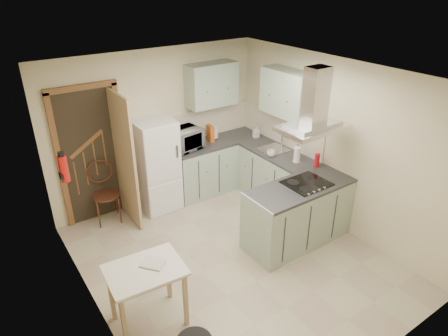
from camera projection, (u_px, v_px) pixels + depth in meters
floor at (232, 259)px, 5.45m from camera, size 4.20×4.20×0.00m
ceiling at (234, 76)px, 4.33m from camera, size 4.20×4.20×0.00m
back_wall at (157, 128)px, 6.44m from camera, size 3.60×0.00×3.60m
left_wall at (87, 226)px, 3.98m from camera, size 0.00×4.20×4.20m
right_wall at (333, 145)px, 5.81m from camera, size 0.00×4.20×4.20m
doorway at (92, 156)px, 5.94m from camera, size 1.10×0.12×2.10m
fridge at (156, 165)px, 6.34m from camera, size 0.60×0.60×1.50m
counter_back at (203, 168)px, 6.91m from camera, size 1.08×0.60×0.90m
counter_right at (265, 170)px, 6.84m from camera, size 0.60×1.95×0.90m
splashback at (208, 122)px, 6.96m from camera, size 1.68×0.02×0.50m
wall_cabinet_back at (212, 85)px, 6.52m from camera, size 0.85×0.35×0.70m
wall_cabinet_right at (287, 93)px, 6.07m from camera, size 0.35×0.90×0.70m
peninsula at (299, 213)px, 5.64m from camera, size 1.55×0.65×0.90m
hob at (307, 183)px, 5.48m from camera, size 0.58×0.50×0.01m
extractor_hood at (313, 128)px, 5.12m from camera, size 0.90×0.55×0.10m
sink at (273, 150)px, 6.51m from camera, size 0.45×0.40×0.01m
fire_extinguisher at (64, 169)px, 4.56m from camera, size 0.10×0.10×0.32m
drop_leaf_table at (148, 296)px, 4.32m from camera, size 0.84×0.66×0.75m
bentwood_chair at (106, 195)px, 6.09m from camera, size 0.47×0.47×0.89m
microwave at (182, 140)px, 6.44m from camera, size 0.68×0.51×0.34m
kettle at (214, 133)px, 6.89m from camera, size 0.15×0.15×0.22m
cereal_box at (210, 133)px, 6.80m from camera, size 0.10×0.19×0.27m
soap_bottle at (256, 132)px, 6.95m from camera, size 0.09×0.10×0.20m
paper_towel at (297, 154)px, 6.05m from camera, size 0.10×0.10×0.25m
cup at (271, 153)px, 6.26m from camera, size 0.17×0.17×0.10m
red_bottle at (317, 160)px, 5.91m from camera, size 0.09×0.09×0.21m
book at (149, 266)px, 4.12m from camera, size 0.29×0.30×0.11m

